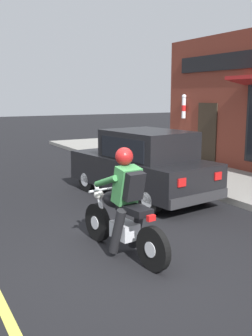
# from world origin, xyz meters

# --- Properties ---
(ground_plane) EXTENTS (80.00, 80.00, 0.00)m
(ground_plane) POSITION_xyz_m (0.00, 0.00, 0.00)
(ground_plane) COLOR black
(sidewalk_curb) EXTENTS (2.60, 22.00, 0.14)m
(sidewalk_curb) POSITION_xyz_m (4.76, 3.00, 0.07)
(sidewalk_curb) COLOR gray
(sidewalk_curb) RESTS_ON ground
(motorcycle_with_rider) EXTENTS (0.63, 2.02, 1.62)m
(motorcycle_with_rider) POSITION_xyz_m (0.11, 0.32, 0.68)
(motorcycle_with_rider) COLOR black
(motorcycle_with_rider) RESTS_ON ground
(car_hatchback) EXTENTS (2.10, 3.96, 1.57)m
(car_hatchback) POSITION_xyz_m (2.11, 3.06, 0.77)
(car_hatchback) COLOR black
(car_hatchback) RESTS_ON ground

